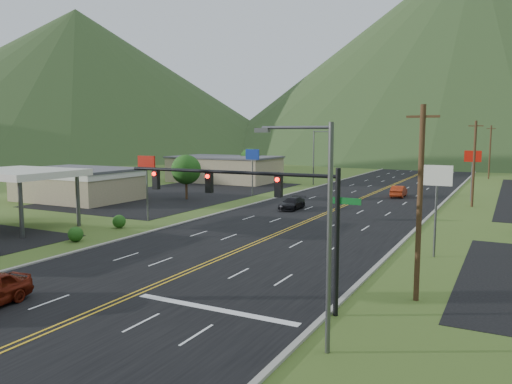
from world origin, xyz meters
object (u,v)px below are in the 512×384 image
at_px(streetlight_west, 315,154).
at_px(car_dark_mid, 292,204).
at_px(gas_canopy, 19,174).
at_px(car_red_far, 399,191).
at_px(traffic_signal, 260,199).
at_px(streetlight_east, 322,222).

xyz_separation_m(streetlight_west, car_dark_mid, (7.33, -26.74, -4.51)).
bearing_deg(gas_canopy, streetlight_west, 77.87).
height_order(streetlight_west, car_red_far, streetlight_west).
bearing_deg(car_dark_mid, traffic_signal, -70.51).
relative_size(streetlight_west, car_dark_mid, 1.96).
bearing_deg(streetlight_west, traffic_signal, -72.03).
bearing_deg(car_dark_mid, car_red_far, 62.67).
bearing_deg(gas_canopy, traffic_signal, -15.70).
bearing_deg(car_dark_mid, gas_canopy, -130.52).
bearing_deg(streetlight_east, car_red_far, 98.12).
distance_m(streetlight_west, gas_canopy, 49.10).
distance_m(gas_canopy, car_red_far, 46.30).
bearing_deg(streetlight_east, traffic_signal, 139.61).
distance_m(streetlight_east, car_dark_mid, 36.98).
distance_m(car_dark_mid, car_red_far, 18.78).
xyz_separation_m(streetlight_east, car_dark_mid, (-15.53, 33.26, -4.51)).
bearing_deg(streetlight_east, streetlight_west, 110.86).
height_order(streetlight_west, car_dark_mid, streetlight_west).
relative_size(traffic_signal, gas_canopy, 1.31).
height_order(traffic_signal, gas_canopy, traffic_signal).
bearing_deg(car_dark_mid, streetlight_west, 104.51).
bearing_deg(streetlight_east, car_dark_mid, 115.02).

